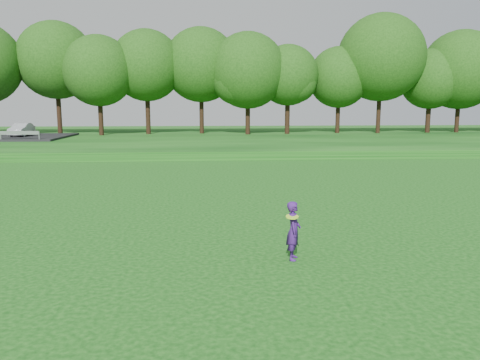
{
  "coord_description": "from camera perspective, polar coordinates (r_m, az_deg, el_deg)",
  "views": [
    {
      "loc": [
        1.11,
        -11.75,
        3.69
      ],
      "look_at": [
        2.16,
        2.95,
        1.3
      ],
      "focal_mm": 35.0,
      "sensor_mm": 36.0,
      "label": 1
    }
  ],
  "objects": [
    {
      "name": "ground",
      "position": [
        12.36,
        -9.13,
        -8.27
      ],
      "size": [
        140.0,
        140.0,
        0.0
      ],
      "primitive_type": "plane",
      "color": "#0B3B0D",
      "rests_on": "ground"
    },
    {
      "name": "berm",
      "position": [
        45.89,
        -5.45,
        4.93
      ],
      "size": [
        130.0,
        30.0,
        0.6
      ],
      "primitive_type": "cube",
      "color": "#0B3B0D",
      "rests_on": "ground"
    },
    {
      "name": "walking_path",
      "position": [
        31.98,
        -6.03,
        2.57
      ],
      "size": [
        130.0,
        1.6,
        0.04
      ],
      "primitive_type": "cube",
      "color": "gray",
      "rests_on": "ground"
    },
    {
      "name": "treeline",
      "position": [
        49.96,
        -5.48,
        14.23
      ],
      "size": [
        104.0,
        7.0,
        15.0
      ],
      "primitive_type": null,
      "color": "#163C0D",
      "rests_on": "berm"
    },
    {
      "name": "woman",
      "position": [
        11.29,
        6.54,
        -6.13
      ],
      "size": [
        0.46,
        0.59,
        1.42
      ],
      "color": "#3D176A",
      "rests_on": "ground"
    }
  ]
}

